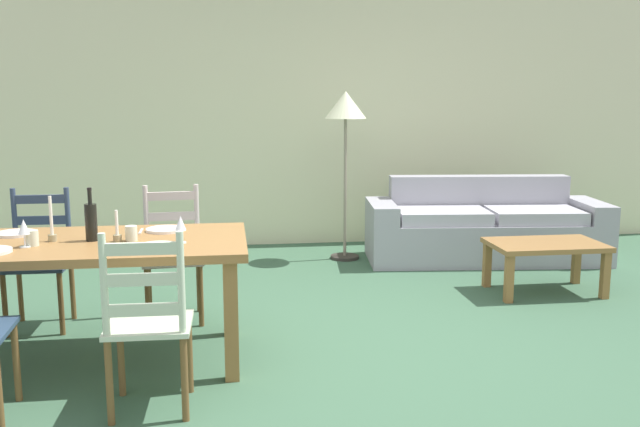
# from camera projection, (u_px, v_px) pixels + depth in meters

# --- Properties ---
(ground_plane) EXTENTS (9.60, 9.60, 0.02)m
(ground_plane) POSITION_uv_depth(u_px,v_px,m) (331.00, 351.00, 4.38)
(ground_plane) COLOR #3A5D43
(wall_far) EXTENTS (9.60, 0.16, 2.70)m
(wall_far) POSITION_uv_depth(u_px,v_px,m) (285.00, 119.00, 7.37)
(wall_far) COLOR beige
(wall_far) RESTS_ON ground_plane
(dining_table) EXTENTS (1.90, 0.96, 0.75)m
(dining_table) POSITION_uv_depth(u_px,v_px,m) (85.00, 255.00, 4.06)
(dining_table) COLOR olive
(dining_table) RESTS_ON ground_plane
(dining_chair_near_right) EXTENTS (0.43, 0.41, 0.96)m
(dining_chair_near_right) POSITION_uv_depth(u_px,v_px,m) (148.00, 322.00, 3.44)
(dining_chair_near_right) COLOR beige
(dining_chair_near_right) RESTS_ON ground_plane
(dining_chair_far_left) EXTENTS (0.42, 0.40, 0.96)m
(dining_chair_far_left) POSITION_uv_depth(u_px,v_px,m) (39.00, 259.00, 4.77)
(dining_chair_far_left) COLOR #314159
(dining_chair_far_left) RESTS_ON ground_plane
(dining_chair_far_right) EXTENTS (0.45, 0.43, 0.96)m
(dining_chair_far_right) POSITION_uv_depth(u_px,v_px,m) (173.00, 254.00, 4.93)
(dining_chair_far_right) COLOR beige
(dining_chair_far_right) RESTS_ON ground_plane
(dinner_plate_near_right) EXTENTS (0.24, 0.24, 0.02)m
(dinner_plate_near_right) POSITION_uv_depth(u_px,v_px,m) (158.00, 246.00, 3.86)
(dinner_plate_near_right) COLOR white
(dinner_plate_near_right) RESTS_ON dining_table
(fork_near_right) EXTENTS (0.03, 0.17, 0.01)m
(fork_near_right) POSITION_uv_depth(u_px,v_px,m) (130.00, 248.00, 3.84)
(fork_near_right) COLOR silver
(fork_near_right) RESTS_ON dining_table
(dinner_plate_far_left) EXTENTS (0.24, 0.24, 0.02)m
(dinner_plate_far_left) POSITION_uv_depth(u_px,v_px,m) (16.00, 233.00, 4.23)
(dinner_plate_far_left) COLOR white
(dinner_plate_far_left) RESTS_ON dining_table
(dinner_plate_far_right) EXTENTS (0.24, 0.24, 0.02)m
(dinner_plate_far_right) POSITION_uv_depth(u_px,v_px,m) (165.00, 230.00, 4.35)
(dinner_plate_far_right) COLOR white
(dinner_plate_far_right) RESTS_ON dining_table
(fork_far_right) EXTENTS (0.02, 0.17, 0.01)m
(fork_far_right) POSITION_uv_depth(u_px,v_px,m) (141.00, 231.00, 4.33)
(fork_far_right) COLOR silver
(fork_far_right) RESTS_ON dining_table
(wine_bottle) EXTENTS (0.07, 0.07, 0.32)m
(wine_bottle) POSITION_uv_depth(u_px,v_px,m) (91.00, 221.00, 4.04)
(wine_bottle) COLOR black
(wine_bottle) RESTS_ON dining_table
(wine_glass_near_left) EXTENTS (0.06, 0.06, 0.16)m
(wine_glass_near_left) POSITION_uv_depth(u_px,v_px,m) (24.00, 228.00, 3.87)
(wine_glass_near_left) COLOR white
(wine_glass_near_left) RESTS_ON dining_table
(wine_glass_near_right) EXTENTS (0.06, 0.06, 0.16)m
(wine_glass_near_right) POSITION_uv_depth(u_px,v_px,m) (181.00, 224.00, 3.98)
(wine_glass_near_right) COLOR white
(wine_glass_near_right) RESTS_ON dining_table
(coffee_cup_primary) EXTENTS (0.07, 0.07, 0.09)m
(coffee_cup_primary) POSITION_uv_depth(u_px,v_px,m) (131.00, 233.00, 4.05)
(coffee_cup_primary) COLOR beige
(coffee_cup_primary) RESTS_ON dining_table
(coffee_cup_secondary) EXTENTS (0.07, 0.07, 0.09)m
(coffee_cup_secondary) POSITION_uv_depth(u_px,v_px,m) (32.00, 238.00, 3.91)
(coffee_cup_secondary) COLOR beige
(coffee_cup_secondary) RESTS_ON dining_table
(candle_tall) EXTENTS (0.05, 0.05, 0.27)m
(candle_tall) POSITION_uv_depth(u_px,v_px,m) (52.00, 228.00, 4.03)
(candle_tall) COLOR #998C66
(candle_tall) RESTS_ON dining_table
(candle_short) EXTENTS (0.05, 0.05, 0.19)m
(candle_short) POSITION_uv_depth(u_px,v_px,m) (117.00, 233.00, 4.03)
(candle_short) COLOR #998C66
(candle_short) RESTS_ON dining_table
(couch) EXTENTS (2.35, 1.02, 0.80)m
(couch) POSITION_uv_depth(u_px,v_px,m) (483.00, 230.00, 6.79)
(couch) COLOR #9C9BA4
(couch) RESTS_ON ground_plane
(coffee_table) EXTENTS (0.90, 0.56, 0.42)m
(coffee_table) POSITION_uv_depth(u_px,v_px,m) (545.00, 250.00, 5.60)
(coffee_table) COLOR olive
(coffee_table) RESTS_ON ground_plane
(standing_lamp) EXTENTS (0.40, 0.40, 1.64)m
(standing_lamp) POSITION_uv_depth(u_px,v_px,m) (346.00, 115.00, 6.60)
(standing_lamp) COLOR #332D28
(standing_lamp) RESTS_ON ground_plane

